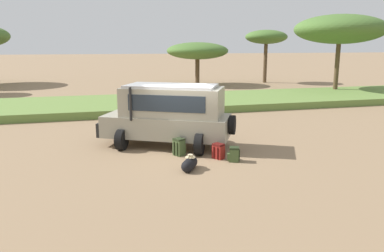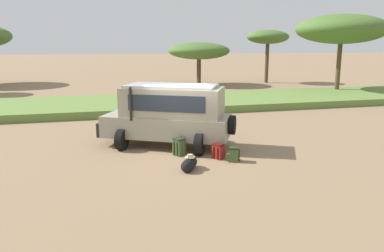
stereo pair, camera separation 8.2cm
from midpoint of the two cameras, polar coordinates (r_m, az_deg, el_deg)
ground_plane at (r=14.02m, az=-1.36°, el=-4.06°), size 320.00×320.00×0.00m
grass_bank at (r=24.44m, az=-7.33°, el=3.40°), size 120.00×7.00×0.44m
safari_vehicle at (r=14.68m, az=-3.30°, el=1.86°), size 5.33×3.97×2.44m
backpack_beside_front_wheel at (r=13.61m, az=-1.81°, el=-3.22°), size 0.49×0.47×0.63m
backpack_cluster_center at (r=13.26m, az=4.23°, el=-3.87°), size 0.47×0.47×0.55m
backpack_near_rear_wheel at (r=13.00m, az=6.54°, el=-4.32°), size 0.48×0.43×0.51m
duffel_bag_low_black_case at (r=12.08m, az=-0.25°, el=-5.79°), size 0.66×0.85×0.48m
acacia_tree_centre_back at (r=37.68m, az=1.12°, el=11.37°), size 6.07×6.28×4.21m
acacia_tree_right_mid at (r=40.86m, az=11.55°, el=13.08°), size 4.46×3.99×5.49m
acacia_tree_far_right at (r=32.34m, az=21.89°, el=13.50°), size 7.06×6.97×6.28m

